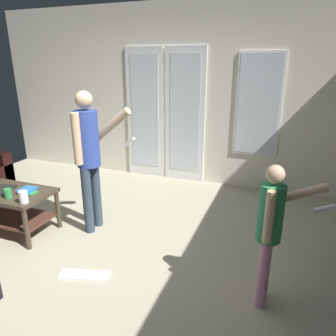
{
  "coord_description": "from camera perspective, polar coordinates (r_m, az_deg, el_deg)",
  "views": [
    {
      "loc": [
        1.67,
        -2.21,
        1.82
      ],
      "look_at": [
        0.79,
        0.15,
        0.97
      ],
      "focal_mm": 33.52,
      "sensor_mm": 36.0,
      "label": 1
    }
  ],
  "objects": [
    {
      "name": "person_child",
      "position": [
        2.46,
        18.26,
        -9.7
      ],
      "size": [
        0.52,
        0.31,
        1.15
      ],
      "color": "pink",
      "rests_on": "ground_plane"
    },
    {
      "name": "person_adult",
      "position": [
        3.44,
        -14.16,
        3.12
      ],
      "size": [
        0.6,
        0.42,
        1.55
      ],
      "color": "#313F4E",
      "rests_on": "ground_plane"
    },
    {
      "name": "wall_back_with_doors",
      "position": [
        4.95,
        0.99,
        12.74
      ],
      "size": [
        6.13,
        0.09,
        2.7
      ],
      "color": "silver",
      "rests_on": "ground_plane"
    },
    {
      "name": "loose_keyboard",
      "position": [
        3.06,
        -15.03,
        -18.23
      ],
      "size": [
        0.46,
        0.25,
        0.02
      ],
      "color": "white",
      "rests_on": "ground_plane"
    },
    {
      "name": "cup_near_edge",
      "position": [
        3.45,
        -24.8,
        -4.8
      ],
      "size": [
        0.09,
        0.09,
        0.12
      ],
      "primitive_type": "cylinder",
      "color": "white",
      "rests_on": "coffee_table"
    },
    {
      "name": "book_stack",
      "position": [
        3.71,
        -24.19,
        -3.75
      ],
      "size": [
        0.21,
        0.18,
        0.04
      ],
      "color": "green",
      "rests_on": "coffee_table"
    },
    {
      "name": "coffee_table",
      "position": [
        3.93,
        -27.14,
        -5.43
      ],
      "size": [
        1.02,
        0.55,
        0.48
      ],
      "color": "#3F3525",
      "rests_on": "ground_plane"
    },
    {
      "name": "cup_by_laptop",
      "position": [
        3.64,
        -27.1,
        -4.15
      ],
      "size": [
        0.08,
        0.08,
        0.1
      ],
      "primitive_type": "cylinder",
      "color": "#329047",
      "rests_on": "coffee_table"
    },
    {
      "name": "ground_plane",
      "position": [
        3.32,
        -14.32,
        -15.4
      ],
      "size": [
        6.13,
        4.92,
        0.02
      ],
      "primitive_type": "cube",
      "color": "#A7A087"
    }
  ]
}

